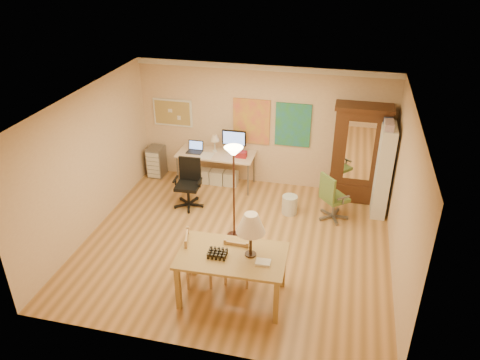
% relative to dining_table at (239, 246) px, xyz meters
% --- Properties ---
extents(floor, '(5.50, 5.50, 0.00)m').
position_rel_dining_table_xyz_m(floor, '(-0.39, 1.35, -0.97)').
color(floor, olive).
rests_on(floor, ground).
extents(crown_molding, '(5.50, 0.08, 0.12)m').
position_rel_dining_table_xyz_m(crown_molding, '(-0.39, 3.81, 1.67)').
color(crown_molding, white).
rests_on(crown_molding, floor).
extents(corkboard, '(0.90, 0.04, 0.62)m').
position_rel_dining_table_xyz_m(corkboard, '(-2.44, 3.82, 0.53)').
color(corkboard, '#A9904F').
rests_on(corkboard, floor).
extents(art_panel_left, '(0.80, 0.04, 1.00)m').
position_rel_dining_table_xyz_m(art_panel_left, '(-0.64, 3.82, 0.48)').
color(art_panel_left, yellow).
rests_on(art_panel_left, floor).
extents(art_panel_right, '(0.75, 0.04, 0.95)m').
position_rel_dining_table_xyz_m(art_panel_right, '(0.26, 3.82, 0.48)').
color(art_panel_right, teal).
rests_on(art_panel_right, floor).
extents(dining_table, '(1.65, 1.02, 1.52)m').
position_rel_dining_table_xyz_m(dining_table, '(0.00, 0.00, 0.00)').
color(dining_table, brown).
rests_on(dining_table, floor).
extents(ladder_chair_back, '(0.42, 0.40, 0.89)m').
position_rel_dining_table_xyz_m(ladder_chair_back, '(-0.09, 0.36, -0.55)').
color(ladder_chair_back, '#A3754A').
rests_on(ladder_chair_back, floor).
extents(ladder_chair_left, '(0.51, 0.53, 0.94)m').
position_rel_dining_table_xyz_m(ladder_chair_left, '(-0.73, 0.20, -0.52)').
color(ladder_chair_left, '#A3754A').
rests_on(ladder_chair_left, floor).
extents(torchiere_lamp, '(0.33, 0.33, 1.83)m').
position_rel_dining_table_xyz_m(torchiere_lamp, '(-0.47, 1.58, 0.50)').
color(torchiere_lamp, '#3F2219').
rests_on(torchiere_lamp, floor).
extents(computer_desk, '(1.70, 0.74, 1.28)m').
position_rel_dining_table_xyz_m(computer_desk, '(-1.32, 3.51, -0.50)').
color(computer_desk, beige).
rests_on(computer_desk, floor).
extents(office_chair_black, '(0.63, 0.63, 1.03)m').
position_rel_dining_table_xyz_m(office_chair_black, '(-1.66, 2.46, -0.69)').
color(office_chair_black, black).
rests_on(office_chair_black, floor).
extents(office_chair_green, '(0.64, 0.63, 0.99)m').
position_rel_dining_table_xyz_m(office_chair_green, '(1.27, 2.64, -0.70)').
color(office_chair_green, slate).
rests_on(office_chair_green, floor).
extents(drawer_cart, '(0.35, 0.42, 0.70)m').
position_rel_dining_table_xyz_m(drawer_cart, '(-2.84, 3.59, -0.61)').
color(drawer_cart, slate).
rests_on(drawer_cart, floor).
extents(armoire, '(1.13, 0.54, 2.08)m').
position_rel_dining_table_xyz_m(armoire, '(1.67, 3.59, -0.06)').
color(armoire, '#34230E').
rests_on(armoire, floor).
extents(bookshelf, '(0.28, 0.74, 1.85)m').
position_rel_dining_table_xyz_m(bookshelf, '(2.16, 3.15, -0.04)').
color(bookshelf, white).
rests_on(bookshelf, floor).
extents(wastebin, '(0.31, 0.31, 0.39)m').
position_rel_dining_table_xyz_m(wastebin, '(0.42, 2.64, -0.77)').
color(wastebin, silver).
rests_on(wastebin, floor).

